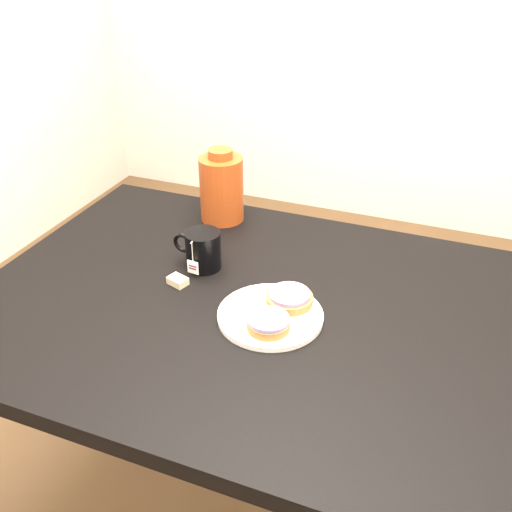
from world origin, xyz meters
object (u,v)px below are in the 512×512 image
(plate, at_px, (270,315))
(table, at_px, (282,338))
(bagel_front, at_px, (269,323))
(mug, at_px, (202,250))
(teabag_pouch, at_px, (178,281))
(bagel_back, at_px, (289,298))
(bagel_package, at_px, (222,188))

(plate, bearing_deg, table, 72.01)
(bagel_front, height_order, mug, mug)
(table, bearing_deg, mug, 158.71)
(plate, relative_size, mug, 1.72)
(teabag_pouch, bearing_deg, bagel_back, 1.70)
(plate, relative_size, bagel_package, 1.10)
(mug, height_order, teabag_pouch, mug)
(bagel_front, bearing_deg, table, 90.06)
(mug, height_order, bagel_package, bagel_package)
(bagel_front, relative_size, mug, 0.96)
(table, relative_size, plate, 6.14)
(table, distance_m, bagel_front, 0.14)
(bagel_back, relative_size, bagel_package, 0.64)
(plate, bearing_deg, bagel_back, 63.99)
(teabag_pouch, distance_m, bagel_package, 0.36)
(plate, xyz_separation_m, bagel_package, (-0.29, 0.39, 0.09))
(bagel_front, xyz_separation_m, bagel_package, (-0.30, 0.44, 0.07))
(teabag_pouch, bearing_deg, bagel_front, -19.50)
(table, bearing_deg, plate, -107.99)
(table, bearing_deg, teabag_pouch, 179.51)
(table, distance_m, bagel_back, 0.11)
(teabag_pouch, bearing_deg, mug, 76.28)
(mug, relative_size, teabag_pouch, 2.95)
(table, xyz_separation_m, bagel_package, (-0.30, 0.35, 0.18))
(bagel_back, xyz_separation_m, teabag_pouch, (-0.27, -0.01, -0.02))
(bagel_package, bearing_deg, teabag_pouch, -83.41)
(plate, xyz_separation_m, bagel_back, (0.03, 0.05, 0.02))
(mug, bearing_deg, plate, -25.31)
(bagel_back, distance_m, teabag_pouch, 0.27)
(plate, height_order, mug, mug)
(plate, height_order, bagel_back, bagel_back)
(mug, bearing_deg, bagel_package, 109.35)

